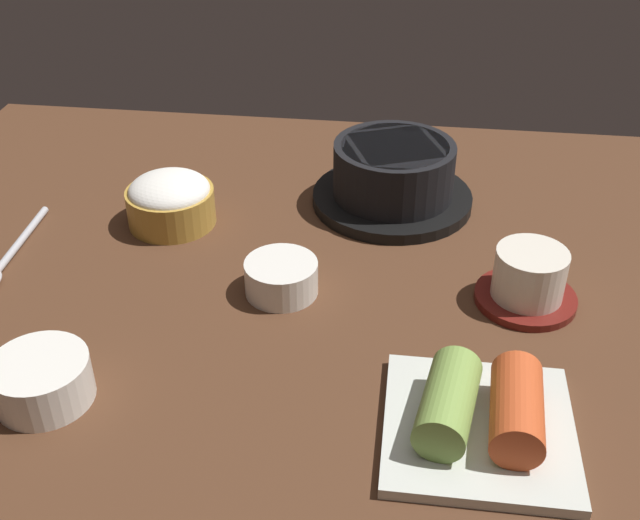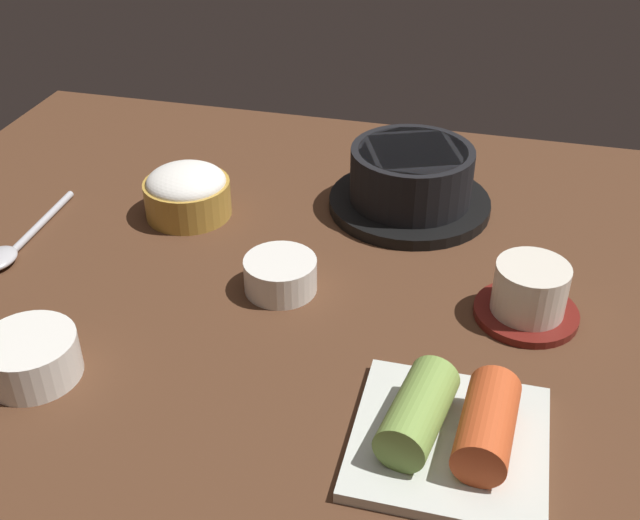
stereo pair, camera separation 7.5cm
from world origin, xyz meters
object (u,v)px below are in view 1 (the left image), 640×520
Objects in this scene: stone_pot at (393,176)px; tea_cup_with_saucer at (529,279)px; banchan_cup_center at (281,276)px; side_bowl_near at (42,379)px; rice_bowl at (170,200)px; kimchi_plate at (481,415)px.

tea_cup_with_saucer is (13.72, -17.46, -0.92)cm from stone_pot.
banchan_cup_center is 23.89cm from side_bowl_near.
rice_bowl is 28.63cm from side_bowl_near.
kimchi_plate is (18.36, -16.55, 0.12)cm from banchan_cup_center.
kimchi_plate is at bearing 0.85° from side_bowl_near.
stone_pot is 36.51cm from kimchi_plate.
side_bowl_near is (-2.38, -28.52, -0.83)cm from rice_bowl.
tea_cup_with_saucer is 23.57cm from banchan_cup_center.
banchan_cup_center is at bearing 137.97° from kimchi_plate.
banchan_cup_center is at bearing 45.59° from side_bowl_near.
rice_bowl is 43.06cm from kimchi_plate.
rice_bowl is 1.36× the size of banchan_cup_center.
kimchi_plate is at bearing -105.97° from tea_cup_with_saucer.
stone_pot is 25.26cm from rice_bowl.
stone_pot is at bearing 128.16° from tea_cup_with_saucer.
rice_bowl reaches higher than banchan_cup_center.
stone_pot reaches higher than rice_bowl.
banchan_cup_center is 24.72cm from kimchi_plate.
tea_cup_with_saucer reaches higher than kimchi_plate.
side_bowl_near is (-40.23, -18.51, -0.58)cm from tea_cup_with_saucer.
side_bowl_near is at bearing -126.38° from stone_pot.
stone_pot reaches higher than side_bowl_near.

